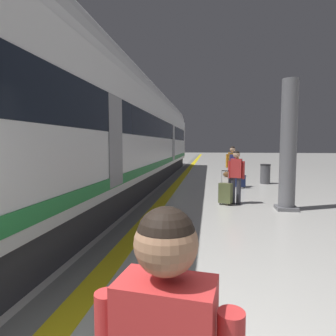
# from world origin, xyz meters

# --- Properties ---
(safety_line_strip) EXTENTS (0.36, 80.00, 0.01)m
(safety_line_strip) POSITION_xyz_m (-0.82, 10.00, 0.00)
(safety_line_strip) COLOR yellow
(safety_line_strip) RESTS_ON ground
(tactile_edge_band) EXTENTS (0.56, 80.00, 0.01)m
(tactile_edge_band) POSITION_xyz_m (-1.12, 10.00, 0.00)
(tactile_edge_band) COLOR slate
(tactile_edge_band) RESTS_ON ground
(high_speed_train) EXTENTS (2.94, 30.44, 4.97)m
(high_speed_train) POSITION_xyz_m (-2.87, 10.07, 2.50)
(high_speed_train) COLOR #38383D
(high_speed_train) RESTS_ON ground
(passenger_near) EXTENTS (0.50, 0.28, 1.64)m
(passenger_near) POSITION_xyz_m (1.48, 8.15, 0.95)
(passenger_near) COLOR #383842
(passenger_near) RESTS_ON ground
(suitcase_near) EXTENTS (0.44, 0.36, 1.05)m
(suitcase_near) POSITION_xyz_m (1.16, 7.95, 0.36)
(suitcase_near) COLOR #596038
(suitcase_near) RESTS_ON ground
(passenger_mid) EXTENTS (0.54, 0.34, 1.74)m
(passenger_mid) POSITION_xyz_m (1.63, 11.63, 1.03)
(passenger_mid) COLOR black
(passenger_mid) RESTS_ON ground
(suitcase_mid) EXTENTS (0.42, 0.32, 0.95)m
(suitcase_mid) POSITION_xyz_m (1.95, 11.38, 0.31)
(suitcase_mid) COLOR #19234C
(suitcase_mid) RESTS_ON ground
(passenger_far) EXTENTS (0.50, 0.35, 1.62)m
(passenger_far) POSITION_xyz_m (1.96, 15.75, 0.96)
(passenger_far) COLOR #383842
(passenger_far) RESTS_ON ground
(duffel_bag_far) EXTENTS (0.44, 0.26, 0.36)m
(duffel_bag_far) POSITION_xyz_m (1.64, 15.41, 0.15)
(duffel_bag_far) COLOR brown
(duffel_bag_far) RESTS_ON ground
(platform_pillar) EXTENTS (0.56, 0.56, 3.60)m
(platform_pillar) POSITION_xyz_m (2.82, 7.52, 1.72)
(platform_pillar) COLOR slate
(platform_pillar) RESTS_ON ground
(waste_bin) EXTENTS (0.46, 0.46, 0.91)m
(waste_bin) POSITION_xyz_m (3.23, 12.92, 0.46)
(waste_bin) COLOR #4C4C51
(waste_bin) RESTS_ON ground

